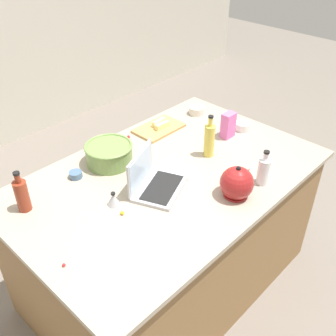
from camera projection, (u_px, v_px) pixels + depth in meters
The scene contains 20 objects.
ground_plane at pixel (168, 279), 2.77m from camera, with size 12.00×12.00×0.00m, color slate.
island_counter at pixel (168, 232), 2.51m from camera, with size 1.80×1.15×0.90m.
laptop at pixel (154, 181), 2.13m from camera, with size 0.37×0.33×0.22m.
mixing_bowl_large at pixel (109, 154), 2.32m from camera, with size 0.28×0.28×0.12m.
bottle_soy at pixel (22, 195), 1.96m from camera, with size 0.07×0.07×0.23m.
bottle_oil at pixel (209, 140), 2.37m from camera, with size 0.06×0.06×0.27m.
bottle_vinegar at pixel (264, 171), 2.15m from camera, with size 0.07×0.07×0.21m.
kettle at pixel (237, 183), 2.06m from camera, with size 0.21×0.18×0.20m.
cutting_board at pixel (159, 128), 2.68m from camera, with size 0.33×0.21×0.02m, color tan.
butter_stick_left at pixel (162, 125), 2.66m from camera, with size 0.11×0.04×0.04m, color #F4E58C.
butter_stick_right at pixel (159, 122), 2.70m from camera, with size 0.11×0.04×0.04m, color #F4E58C.
ramekin_small at pixel (196, 110), 2.86m from camera, with size 0.11×0.11×0.05m, color beige.
ramekin_medium at pixel (243, 126), 2.67m from camera, with size 0.10×0.10×0.05m, color white.
ramekin_wide at pixel (76, 175), 2.23m from camera, with size 0.07×0.07×0.04m, color slate.
kitchen_timer at pixel (114, 199), 2.02m from camera, with size 0.07×0.07×0.08m.
candy_bag at pixel (228, 125), 2.56m from camera, with size 0.09×0.06×0.17m, color pink.
candy_0 at pixel (23, 187), 2.15m from camera, with size 0.02×0.02×0.02m, color red.
candy_1 at pixel (129, 137), 2.59m from camera, with size 0.02×0.02×0.02m, color red.
candy_2 at pixel (64, 265), 1.70m from camera, with size 0.02×0.02×0.02m, color red.
candy_3 at pixel (122, 213), 1.97m from camera, with size 0.02×0.02×0.02m, color yellow.
Camera 1 is at (-1.32, -1.26, 2.23)m, focal length 42.24 mm.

